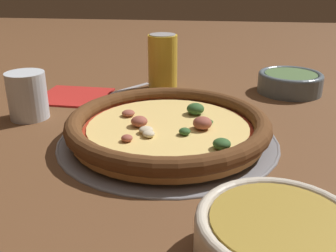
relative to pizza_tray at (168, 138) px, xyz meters
name	(u,v)px	position (x,y,z in m)	size (l,w,h in m)	color
ground_plane	(168,140)	(0.00, 0.00, 0.00)	(3.00, 3.00, 0.00)	brown
pizza_tray	(168,138)	(0.00, 0.00, 0.00)	(0.36, 0.36, 0.01)	gray
pizza	(168,126)	(0.00, 0.00, 0.02)	(0.33, 0.33, 0.04)	#BC7F42
bowl_near	(278,238)	(0.14, -0.27, 0.03)	(0.16, 0.16, 0.05)	beige
bowl_far	(290,81)	(0.24, 0.29, 0.02)	(0.14, 0.14, 0.05)	slate
drinking_cup	(27,96)	(-0.27, 0.07, 0.04)	(0.07, 0.07, 0.09)	silver
napkin	(74,95)	(-0.23, 0.20, 0.00)	(0.15, 0.14, 0.01)	#B2231E
fork	(114,92)	(-0.15, 0.24, 0.00)	(0.13, 0.16, 0.00)	#B7B7BC
beverage_can	(163,62)	(-0.05, 0.29, 0.06)	(0.07, 0.07, 0.12)	gold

